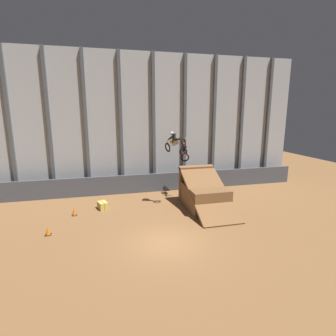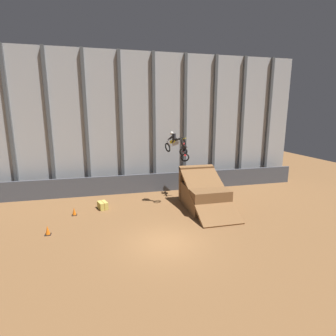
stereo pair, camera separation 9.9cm
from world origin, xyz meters
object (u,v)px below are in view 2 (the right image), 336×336
dirt_ramp (203,194)px  traffic_cone_near_ramp (48,230)px  traffic_cone_arena_edge (74,211)px  rider_bike_right_air (184,152)px  rider_bike_left_air (175,142)px  hay_bale_trackside (103,205)px

dirt_ramp → traffic_cone_near_ramp: bearing=-167.4°
traffic_cone_arena_edge → rider_bike_right_air: bearing=14.8°
dirt_ramp → rider_bike_left_air: size_ratio=3.35×
rider_bike_left_air → hay_bale_trackside: bearing=125.9°
traffic_cone_near_ramp → hay_bale_trackside: bearing=48.8°
dirt_ramp → traffic_cone_arena_edge: size_ratio=10.05×
dirt_ramp → rider_bike_right_air: 4.11m
rider_bike_right_air → traffic_cone_near_ramp: rider_bike_right_air is taller
rider_bike_right_air → hay_bale_trackside: 8.04m
traffic_cone_near_ramp → hay_bale_trackside: traffic_cone_near_ramp is taller
rider_bike_left_air → traffic_cone_near_ramp: 10.56m
dirt_ramp → traffic_cone_arena_edge: bearing=177.4°
rider_bike_left_air → rider_bike_right_air: (1.40, 2.00, -1.12)m
dirt_ramp → rider_bike_right_air: bearing=104.2°
traffic_cone_arena_edge → hay_bale_trackside: size_ratio=0.56×
traffic_cone_arena_edge → hay_bale_trackside: 2.17m
rider_bike_right_air → traffic_cone_arena_edge: size_ratio=3.25×
rider_bike_right_air → rider_bike_left_air: bearing=-113.5°
dirt_ramp → hay_bale_trackside: dirt_ramp is taller
rider_bike_right_air → traffic_cone_near_ramp: (-10.24, -5.26, -3.66)m
rider_bike_left_air → traffic_cone_arena_edge: rider_bike_left_air is taller
dirt_ramp → hay_bale_trackside: 7.85m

